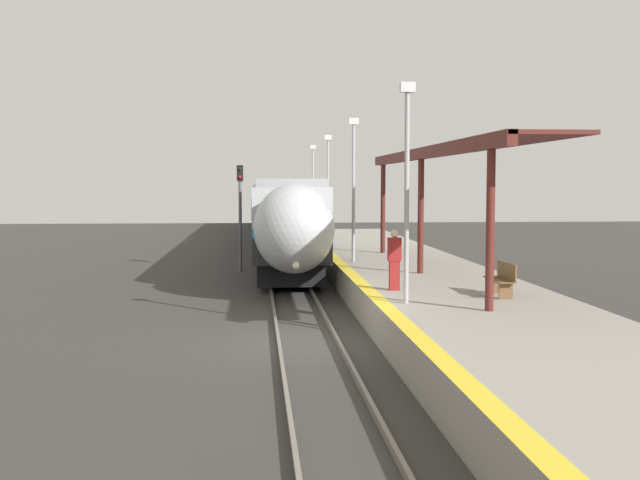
{
  "coord_description": "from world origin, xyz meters",
  "views": [
    {
      "loc": [
        -1.26,
        -19.34,
        3.93
      ],
      "look_at": [
        0.58,
        3.47,
        2.3
      ],
      "focal_mm": 45.0,
      "sensor_mm": 36.0,
      "label": 1
    }
  ],
  "objects_px": {
    "person_waiting": "(394,259)",
    "lamppost_far": "(328,181)",
    "lamppost_near": "(407,178)",
    "lamppost_farthest": "(313,181)",
    "train": "(270,201)",
    "lamppost_mid": "(354,180)",
    "railway_signal": "(240,207)",
    "platform_bench": "(502,278)"
  },
  "relations": [
    {
      "from": "train",
      "to": "lamppost_farthest",
      "type": "xyz_separation_m",
      "value": [
        2.42,
        -19.99,
        1.72
      ]
    },
    {
      "from": "platform_bench",
      "to": "lamppost_far",
      "type": "relative_size",
      "value": 0.28
    },
    {
      "from": "lamppost_farthest",
      "to": "person_waiting",
      "type": "bearing_deg",
      "value": -89.76
    },
    {
      "from": "person_waiting",
      "to": "lamppost_mid",
      "type": "height_order",
      "value": "lamppost_mid"
    },
    {
      "from": "lamppost_farthest",
      "to": "platform_bench",
      "type": "bearing_deg",
      "value": -84.94
    },
    {
      "from": "railway_signal",
      "to": "train",
      "type": "bearing_deg",
      "value": 86.9
    },
    {
      "from": "railway_signal",
      "to": "lamppost_far",
      "type": "height_order",
      "value": "lamppost_far"
    },
    {
      "from": "platform_bench",
      "to": "person_waiting",
      "type": "relative_size",
      "value": 0.91
    },
    {
      "from": "train",
      "to": "lamppost_far",
      "type": "relative_size",
      "value": 17.32
    },
    {
      "from": "person_waiting",
      "to": "lamppost_near",
      "type": "distance_m",
      "value": 3.27
    },
    {
      "from": "lamppost_near",
      "to": "lamppost_far",
      "type": "relative_size",
      "value": 1.0
    },
    {
      "from": "lamppost_far",
      "to": "lamppost_farthest",
      "type": "xyz_separation_m",
      "value": [
        0.0,
        10.67,
        0.0
      ]
    },
    {
      "from": "lamppost_near",
      "to": "lamppost_mid",
      "type": "xyz_separation_m",
      "value": [
        0.0,
        10.67,
        0.0
      ]
    },
    {
      "from": "lamppost_near",
      "to": "lamppost_mid",
      "type": "bearing_deg",
      "value": 90.0
    },
    {
      "from": "train",
      "to": "lamppost_mid",
      "type": "bearing_deg",
      "value": -86.65
    },
    {
      "from": "train",
      "to": "lamppost_near",
      "type": "xyz_separation_m",
      "value": [
        2.42,
        -51.99,
        1.72
      ]
    },
    {
      "from": "lamppost_far",
      "to": "platform_bench",
      "type": "bearing_deg",
      "value": -82.3
    },
    {
      "from": "lamppost_far",
      "to": "lamppost_farthest",
      "type": "distance_m",
      "value": 10.67
    },
    {
      "from": "lamppost_mid",
      "to": "lamppost_farthest",
      "type": "relative_size",
      "value": 1.0
    },
    {
      "from": "railway_signal",
      "to": "lamppost_farthest",
      "type": "height_order",
      "value": "lamppost_farthest"
    },
    {
      "from": "train",
      "to": "lamppost_far",
      "type": "distance_m",
      "value": 30.8
    },
    {
      "from": "train",
      "to": "lamppost_near",
      "type": "distance_m",
      "value": 52.07
    },
    {
      "from": "lamppost_near",
      "to": "lamppost_farthest",
      "type": "height_order",
      "value": "same"
    },
    {
      "from": "train",
      "to": "person_waiting",
      "type": "distance_m",
      "value": 49.66
    },
    {
      "from": "person_waiting",
      "to": "lamppost_mid",
      "type": "xyz_separation_m",
      "value": [
        -0.13,
        8.27,
        2.21
      ]
    },
    {
      "from": "person_waiting",
      "to": "lamppost_far",
      "type": "height_order",
      "value": "lamppost_far"
    },
    {
      "from": "platform_bench",
      "to": "lamppost_mid",
      "type": "xyz_separation_m",
      "value": [
        -2.74,
        9.62,
        2.61
      ]
    },
    {
      "from": "lamppost_near",
      "to": "lamppost_farthest",
      "type": "relative_size",
      "value": 1.0
    },
    {
      "from": "lamppost_mid",
      "to": "lamppost_near",
      "type": "bearing_deg",
      "value": -90.0
    },
    {
      "from": "platform_bench",
      "to": "lamppost_farthest",
      "type": "height_order",
      "value": "lamppost_farthest"
    },
    {
      "from": "lamppost_mid",
      "to": "lamppost_far",
      "type": "bearing_deg",
      "value": 90.0
    },
    {
      "from": "person_waiting",
      "to": "train",
      "type": "bearing_deg",
      "value": 92.94
    },
    {
      "from": "platform_bench",
      "to": "person_waiting",
      "type": "bearing_deg",
      "value": 152.67
    },
    {
      "from": "platform_bench",
      "to": "person_waiting",
      "type": "distance_m",
      "value": 2.97
    },
    {
      "from": "lamppost_farthest",
      "to": "lamppost_far",
      "type": "bearing_deg",
      "value": -90.0
    },
    {
      "from": "platform_bench",
      "to": "train",
      "type": "bearing_deg",
      "value": 95.78
    },
    {
      "from": "train",
      "to": "platform_bench",
      "type": "bearing_deg",
      "value": -84.22
    },
    {
      "from": "person_waiting",
      "to": "platform_bench",
      "type": "bearing_deg",
      "value": -27.33
    },
    {
      "from": "railway_signal",
      "to": "lamppost_farthest",
      "type": "distance_m",
      "value": 16.4
    },
    {
      "from": "lamppost_far",
      "to": "railway_signal",
      "type": "bearing_deg",
      "value": -130.51
    },
    {
      "from": "railway_signal",
      "to": "lamppost_far",
      "type": "distance_m",
      "value": 6.81
    },
    {
      "from": "platform_bench",
      "to": "lamppost_far",
      "type": "distance_m",
      "value": 20.64
    }
  ]
}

